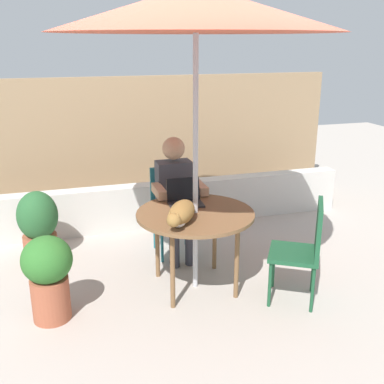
{
  "coord_description": "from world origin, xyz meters",
  "views": [
    {
      "loc": [
        -1.1,
        -3.54,
        2.1
      ],
      "look_at": [
        0.0,
        0.1,
        0.86
      ],
      "focal_mm": 43.59,
      "sensor_mm": 36.0,
      "label": 1
    }
  ],
  "objects": [
    {
      "name": "ground_plane",
      "position": [
        0.0,
        0.0,
        0.0
      ],
      "size": [
        14.0,
        14.0,
        0.0
      ],
      "primitive_type": "plane",
      "color": "#ADA399"
    },
    {
      "name": "fence_back",
      "position": [
        0.0,
        2.36,
        0.84
      ],
      "size": [
        5.13,
        0.08,
        1.68
      ],
      "primitive_type": "cube",
      "color": "#937756",
      "rests_on": "ground"
    },
    {
      "name": "planter_wall_low",
      "position": [
        0.0,
        1.51,
        0.26
      ],
      "size": [
        4.62,
        0.2,
        0.52
      ],
      "primitive_type": "cube",
      "color": "beige",
      "rests_on": "ground"
    },
    {
      "name": "patio_table",
      "position": [
        0.0,
        0.0,
        0.65
      ],
      "size": [
        1.01,
        1.01,
        0.71
      ],
      "color": "brown",
      "rests_on": "ground"
    },
    {
      "name": "patio_umbrella",
      "position": [
        0.0,
        0.0,
        2.32
      ],
      "size": [
        2.24,
        2.24,
        2.49
      ],
      "color": "#B7B7BC",
      "rests_on": "ground"
    },
    {
      "name": "chair_occupied",
      "position": [
        0.0,
        0.81,
        0.51
      ],
      "size": [
        0.4,
        0.4,
        0.88
      ],
      "color": "#1E606B",
      "rests_on": "ground"
    },
    {
      "name": "chair_empty",
      "position": [
        0.79,
        -0.48,
        0.51
      ],
      "size": [
        0.55,
        0.55,
        0.88
      ],
      "color": "#194C2D",
      "rests_on": "ground"
    },
    {
      "name": "person_seated",
      "position": [
        0.0,
        0.65,
        0.68
      ],
      "size": [
        0.48,
        0.48,
        1.22
      ],
      "color": "#3F3F47",
      "rests_on": "ground"
    },
    {
      "name": "laptop",
      "position": [
        -0.02,
        0.25,
        0.77
      ],
      "size": [
        0.31,
        0.27,
        0.21
      ],
      "color": "black",
      "rests_on": "patio_table"
    },
    {
      "name": "cat",
      "position": [
        -0.18,
        -0.21,
        0.79
      ],
      "size": [
        0.42,
        0.56,
        0.17
      ],
      "color": "olive",
      "rests_on": "patio_table"
    },
    {
      "name": "potted_plant_near_fence",
      "position": [
        -1.23,
        -0.16,
        0.39
      ],
      "size": [
        0.39,
        0.39,
        0.7
      ],
      "color": "#9E5138",
      "rests_on": "ground"
    },
    {
      "name": "potted_plant_by_chair",
      "position": [
        -1.32,
        0.99,
        0.37
      ],
      "size": [
        0.4,
        0.4,
        0.7
      ],
      "color": "#9E5138",
      "rests_on": "ground"
    }
  ]
}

